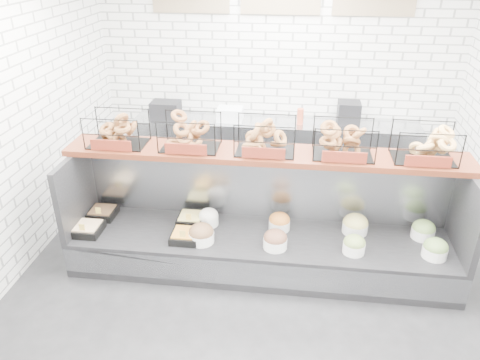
# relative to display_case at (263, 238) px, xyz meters

# --- Properties ---
(ground) EXTENTS (5.50, 5.50, 0.00)m
(ground) POSITION_rel_display_case_xyz_m (-0.01, -0.34, -0.33)
(ground) COLOR black
(ground) RESTS_ON ground
(room_shell) EXTENTS (5.02, 5.51, 3.01)m
(room_shell) POSITION_rel_display_case_xyz_m (-0.01, 0.26, 1.73)
(room_shell) COLOR white
(room_shell) RESTS_ON ground
(display_case) EXTENTS (4.00, 0.90, 1.20)m
(display_case) POSITION_rel_display_case_xyz_m (0.00, 0.00, 0.00)
(display_case) COLOR black
(display_case) RESTS_ON ground
(bagel_shelf) EXTENTS (4.10, 0.50, 0.40)m
(bagel_shelf) POSITION_rel_display_case_xyz_m (-0.01, 0.17, 1.06)
(bagel_shelf) COLOR #461A0F
(bagel_shelf) RESTS_ON display_case
(prep_counter) EXTENTS (4.00, 0.60, 1.20)m
(prep_counter) POSITION_rel_display_case_xyz_m (-0.02, 2.09, 0.14)
(prep_counter) COLOR #93969B
(prep_counter) RESTS_ON ground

